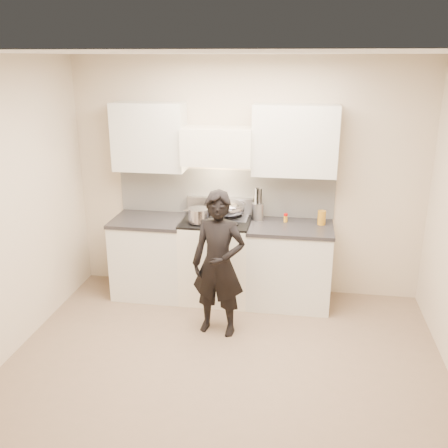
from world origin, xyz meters
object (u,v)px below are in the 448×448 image
object	(u,v)px
stove	(216,259)
wok	(229,208)
counter_right	(289,264)
utensil_crock	(258,210)
person	(219,264)

from	to	relation	value
stove	wok	xyz separation A→B (m)	(0.13, 0.11, 0.58)
counter_right	utensil_crock	xyz separation A→B (m)	(-0.38, 0.16, 0.57)
counter_right	wok	xyz separation A→B (m)	(-0.70, 0.11, 0.60)
wok	person	size ratio (longest dim) A/B	0.30
utensil_crock	person	bearing A→B (deg)	-107.85
stove	counter_right	distance (m)	0.83
person	utensil_crock	bearing A→B (deg)	80.88
stove	person	distance (m)	0.82
counter_right	utensil_crock	world-z (taller)	utensil_crock
stove	wok	distance (m)	0.61
stove	person	size ratio (longest dim) A/B	0.65
counter_right	person	distance (m)	1.05
utensil_crock	person	world-z (taller)	person
counter_right	wok	size ratio (longest dim) A/B	2.04
stove	person	bearing A→B (deg)	-78.51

